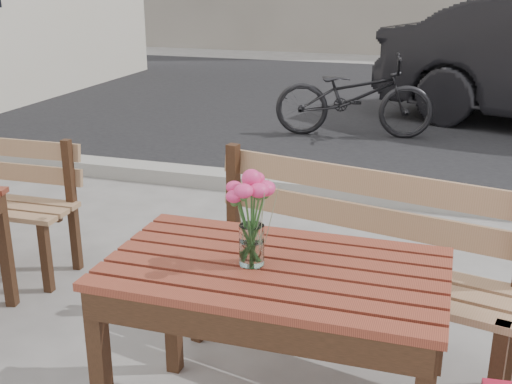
# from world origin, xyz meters

# --- Properties ---
(street) EXTENTS (30.00, 8.12, 0.12)m
(street) POSITION_xyz_m (0.00, 5.06, 0.03)
(street) COLOR black
(street) RESTS_ON ground
(main_table) EXTENTS (1.20, 0.70, 0.74)m
(main_table) POSITION_xyz_m (0.01, 0.15, 0.62)
(main_table) COLOR maroon
(main_table) RESTS_ON ground
(main_bench) EXTENTS (1.56, 0.75, 0.93)m
(main_bench) POSITION_xyz_m (0.19, 0.82, 0.57)
(main_bench) COLOR #9F7752
(main_bench) RESTS_ON ground
(main_vase) EXTENTS (0.19, 0.19, 0.35)m
(main_vase) POSITION_xyz_m (-0.07, 0.13, 0.96)
(main_vase) COLOR white
(main_vase) RESTS_ON main_table
(bicycle) EXTENTS (1.77, 0.84, 0.89)m
(bicycle) POSITION_xyz_m (-0.51, 5.07, 0.45)
(bicycle) COLOR black
(bicycle) RESTS_ON ground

